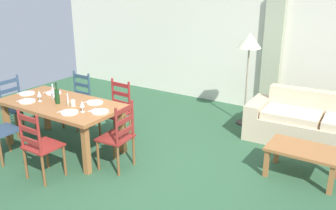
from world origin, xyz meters
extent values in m
cube|color=#2D5638|center=(0.00, 0.00, -0.01)|extent=(9.60, 9.60, 0.02)
cube|color=silver|center=(0.00, 3.30, 1.35)|extent=(9.60, 0.16, 2.70)
cube|color=#A4AC8B|center=(0.51, 3.16, 1.10)|extent=(0.35, 0.08, 2.20)
cube|color=#9E6235|center=(-1.59, -0.14, 0.72)|extent=(1.90, 0.96, 0.05)
cube|color=#9E6235|center=(-2.44, -0.52, 0.35)|extent=(0.08, 0.08, 0.70)
cube|color=#9E6235|center=(-0.74, -0.52, 0.35)|extent=(0.08, 0.08, 0.70)
cube|color=#9E6235|center=(-2.44, 0.24, 0.35)|extent=(0.08, 0.08, 0.70)
cube|color=#9E6235|center=(-0.74, 0.24, 0.35)|extent=(0.08, 0.08, 0.70)
cube|color=#30455E|center=(-2.05, -0.85, 0.45)|extent=(0.44, 0.42, 0.03)
cylinder|color=brown|center=(-2.22, -0.67, 0.22)|extent=(0.04, 0.04, 0.43)
cylinder|color=brown|center=(-1.86, -0.69, 0.22)|extent=(0.04, 0.04, 0.43)
cylinder|color=brown|center=(-1.88, -1.03, 0.22)|extent=(0.04, 0.04, 0.43)
cube|color=maroon|center=(-1.15, -0.88, 0.45)|extent=(0.43, 0.41, 0.03)
cylinder|color=brown|center=(-1.32, -0.70, 0.22)|extent=(0.04, 0.04, 0.43)
cylinder|color=brown|center=(-0.96, -0.71, 0.22)|extent=(0.04, 0.04, 0.43)
cylinder|color=brown|center=(-1.33, -1.04, 0.22)|extent=(0.04, 0.04, 0.43)
cylinder|color=brown|center=(-0.97, -1.05, 0.22)|extent=(0.04, 0.04, 0.43)
cylinder|color=maroon|center=(-1.33, -1.04, 0.71)|extent=(0.04, 0.04, 0.50)
cylinder|color=maroon|center=(-0.97, -1.05, 0.71)|extent=(0.04, 0.04, 0.50)
cube|color=maroon|center=(-1.15, -1.05, 0.58)|extent=(0.38, 0.03, 0.06)
cube|color=maroon|center=(-1.15, -1.05, 0.73)|extent=(0.38, 0.03, 0.06)
cube|color=maroon|center=(-1.15, -1.05, 0.88)|extent=(0.38, 0.03, 0.06)
cube|color=#2B4757|center=(-2.07, 0.59, 0.45)|extent=(0.43, 0.41, 0.03)
cylinder|color=brown|center=(-1.90, 0.42, 0.22)|extent=(0.04, 0.04, 0.43)
cylinder|color=brown|center=(-2.26, 0.42, 0.22)|extent=(0.04, 0.04, 0.43)
cylinder|color=brown|center=(-1.89, 0.76, 0.22)|extent=(0.04, 0.04, 0.43)
cylinder|color=brown|center=(-2.25, 0.76, 0.22)|extent=(0.04, 0.04, 0.43)
cylinder|color=#2B4757|center=(-1.89, 0.76, 0.71)|extent=(0.04, 0.04, 0.50)
cylinder|color=#2B4757|center=(-2.25, 0.76, 0.71)|extent=(0.04, 0.04, 0.50)
cube|color=#2B4757|center=(-2.07, 0.76, 0.58)|extent=(0.38, 0.03, 0.06)
cube|color=#2B4757|center=(-2.07, 0.76, 0.73)|extent=(0.38, 0.03, 0.06)
cube|color=#2B4757|center=(-2.07, 0.76, 0.88)|extent=(0.38, 0.03, 0.06)
cube|color=maroon|center=(-1.17, 0.56, 0.45)|extent=(0.44, 0.42, 0.03)
cylinder|color=brown|center=(-1.00, 0.38, 0.22)|extent=(0.04, 0.04, 0.43)
cylinder|color=brown|center=(-1.36, 0.40, 0.22)|extent=(0.04, 0.04, 0.43)
cylinder|color=brown|center=(-0.98, 0.72, 0.22)|extent=(0.04, 0.04, 0.43)
cylinder|color=brown|center=(-1.34, 0.74, 0.22)|extent=(0.04, 0.04, 0.43)
cylinder|color=maroon|center=(-0.98, 0.72, 0.71)|extent=(0.04, 0.04, 0.50)
cylinder|color=maroon|center=(-1.34, 0.74, 0.71)|extent=(0.04, 0.04, 0.50)
cube|color=maroon|center=(-1.16, 0.73, 0.58)|extent=(0.38, 0.05, 0.06)
cube|color=maroon|center=(-1.16, 0.73, 0.73)|extent=(0.38, 0.05, 0.06)
cube|color=maroon|center=(-1.16, 0.73, 0.88)|extent=(0.38, 0.05, 0.06)
cube|color=#2F4662|center=(-2.68, -0.13, 0.45)|extent=(0.40, 0.42, 0.03)
cylinder|color=brown|center=(-2.52, 0.06, 0.22)|extent=(0.04, 0.04, 0.43)
cylinder|color=brown|center=(-2.51, -0.30, 0.22)|extent=(0.04, 0.04, 0.43)
cylinder|color=brown|center=(-2.86, 0.05, 0.22)|extent=(0.04, 0.04, 0.43)
cylinder|color=brown|center=(-2.85, -0.31, 0.22)|extent=(0.04, 0.04, 0.43)
cylinder|color=#2F4662|center=(-2.86, 0.05, 0.71)|extent=(0.04, 0.04, 0.50)
cylinder|color=#2F4662|center=(-2.85, -0.31, 0.71)|extent=(0.04, 0.04, 0.50)
cube|color=#2F4662|center=(-2.85, -0.13, 0.58)|extent=(0.03, 0.38, 0.06)
cube|color=#2F4662|center=(-2.85, -0.13, 0.73)|extent=(0.03, 0.38, 0.06)
cube|color=#2F4662|center=(-2.85, -0.13, 0.88)|extent=(0.03, 0.38, 0.06)
cube|color=maroon|center=(-0.53, -0.17, 0.45)|extent=(0.42, 0.44, 0.03)
cylinder|color=brown|center=(-0.69, -0.36, 0.22)|extent=(0.04, 0.04, 0.43)
cylinder|color=brown|center=(-0.71, 0.00, 0.22)|extent=(0.04, 0.04, 0.43)
cylinder|color=brown|center=(-0.35, -0.34, 0.22)|extent=(0.04, 0.04, 0.43)
cylinder|color=brown|center=(-0.37, 0.02, 0.22)|extent=(0.04, 0.04, 0.43)
cylinder|color=maroon|center=(-0.35, -0.34, 0.71)|extent=(0.04, 0.04, 0.50)
cylinder|color=maroon|center=(-0.37, 0.02, 0.71)|extent=(0.04, 0.04, 0.50)
cube|color=maroon|center=(-0.36, -0.16, 0.58)|extent=(0.05, 0.38, 0.06)
cube|color=maroon|center=(-0.36, -0.16, 0.73)|extent=(0.05, 0.38, 0.06)
cube|color=maroon|center=(-0.36, -0.16, 0.88)|extent=(0.05, 0.38, 0.06)
cylinder|color=white|center=(-2.04, -0.39, 0.76)|extent=(0.24, 0.24, 0.02)
cube|color=silver|center=(-2.19, -0.39, 0.75)|extent=(0.03, 0.17, 0.01)
cylinder|color=white|center=(-1.14, -0.39, 0.76)|extent=(0.24, 0.24, 0.02)
cube|color=silver|center=(-1.29, -0.39, 0.75)|extent=(0.03, 0.17, 0.01)
cylinder|color=white|center=(-2.04, 0.11, 0.76)|extent=(0.24, 0.24, 0.02)
cube|color=silver|center=(-2.19, 0.11, 0.75)|extent=(0.03, 0.17, 0.01)
cylinder|color=white|center=(-1.14, 0.11, 0.76)|extent=(0.24, 0.24, 0.02)
cube|color=silver|center=(-1.29, 0.11, 0.75)|extent=(0.02, 0.17, 0.01)
cylinder|color=white|center=(-2.37, -0.14, 0.76)|extent=(0.24, 0.24, 0.02)
cube|color=silver|center=(-2.52, -0.14, 0.75)|extent=(0.02, 0.17, 0.01)
cylinder|color=white|center=(-0.81, -0.14, 0.76)|extent=(0.24, 0.24, 0.02)
cube|color=silver|center=(-0.96, -0.14, 0.75)|extent=(0.02, 0.17, 0.01)
cylinder|color=#143819|center=(-1.60, -0.19, 0.86)|extent=(0.07, 0.07, 0.22)
cylinder|color=#143819|center=(-1.60, -0.19, 1.01)|extent=(0.02, 0.02, 0.08)
cylinder|color=black|center=(-1.60, -0.19, 1.06)|extent=(0.03, 0.03, 0.02)
cylinder|color=white|center=(-1.91, -0.26, 0.75)|extent=(0.06, 0.06, 0.01)
cylinder|color=white|center=(-1.91, -0.26, 0.79)|extent=(0.01, 0.01, 0.07)
cone|color=white|center=(-1.91, -0.26, 0.87)|extent=(0.06, 0.06, 0.08)
cylinder|color=white|center=(-1.02, -0.26, 0.75)|extent=(0.06, 0.06, 0.01)
cylinder|color=white|center=(-1.02, -0.26, 0.79)|extent=(0.01, 0.01, 0.07)
cone|color=white|center=(-1.02, -0.26, 0.87)|extent=(0.06, 0.06, 0.08)
cylinder|color=white|center=(-1.92, 0.00, 0.75)|extent=(0.06, 0.06, 0.01)
cylinder|color=white|center=(-1.92, 0.00, 0.79)|extent=(0.01, 0.01, 0.07)
cone|color=white|center=(-1.92, 0.00, 0.87)|extent=(0.06, 0.06, 0.08)
cylinder|color=beige|center=(-1.32, -0.15, 0.80)|extent=(0.07, 0.07, 0.09)
cylinder|color=#998C66|center=(-1.77, -0.12, 0.77)|extent=(0.05, 0.05, 0.04)
cylinder|color=white|center=(-1.77, -0.12, 0.90)|extent=(0.02, 0.02, 0.21)
cylinder|color=#998C66|center=(-1.39, -0.18, 0.77)|extent=(0.05, 0.05, 0.04)
cylinder|color=white|center=(-1.39, -0.18, 0.86)|extent=(0.02, 0.02, 0.14)
cube|color=beige|center=(1.71, 2.09, 0.20)|extent=(1.84, 0.88, 0.40)
cube|color=beige|center=(1.69, 2.39, 0.40)|extent=(1.81, 0.28, 0.80)
cube|color=beige|center=(0.69, 2.04, 0.29)|extent=(0.28, 0.81, 0.58)
cube|color=beige|center=(1.26, 2.02, 0.46)|extent=(0.89, 0.68, 0.12)
cube|color=#9E6235|center=(1.70, 0.94, 0.40)|extent=(0.90, 0.56, 0.04)
cube|color=#9E6235|center=(1.30, 0.71, 0.19)|extent=(0.06, 0.06, 0.38)
cube|color=#9E6235|center=(2.10, 0.71, 0.19)|extent=(0.06, 0.06, 0.38)
cube|color=#9E6235|center=(1.30, 1.17, 0.19)|extent=(0.06, 0.06, 0.38)
cylinder|color=#332D28|center=(0.36, 2.34, 0.01)|extent=(0.28, 0.28, 0.03)
cylinder|color=gray|center=(0.36, 2.34, 0.71)|extent=(0.03, 0.03, 1.35)
cone|color=beige|center=(0.36, 2.34, 1.51)|extent=(0.40, 0.40, 0.26)
camera|label=1|loc=(2.54, -3.63, 2.51)|focal=39.20mm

